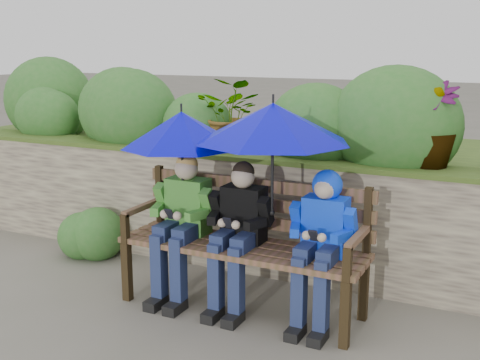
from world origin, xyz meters
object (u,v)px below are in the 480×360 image
at_px(boy_left, 182,218).
at_px(boy_middle, 238,227).
at_px(park_bench, 246,235).
at_px(boy_right, 321,234).
at_px(umbrella_right, 273,123).
at_px(umbrella_left, 182,129).

distance_m(boy_left, boy_middle, 0.48).
height_order(park_bench, boy_right, boy_right).
height_order(boy_middle, umbrella_right, umbrella_right).
bearing_deg(boy_left, umbrella_left, 92.79).
bearing_deg(boy_right, umbrella_right, 172.51).
height_order(boy_left, umbrella_left, umbrella_left).
bearing_deg(park_bench, boy_left, -170.17).
distance_m(park_bench, boy_middle, 0.12).
height_order(boy_right, umbrella_left, umbrella_left).
xyz_separation_m(boy_middle, umbrella_left, (-0.48, 0.03, 0.69)).
bearing_deg(boy_middle, park_bench, 74.70).
xyz_separation_m(boy_left, boy_middle, (0.48, 0.00, -0.01)).
distance_m(boy_middle, umbrella_right, 0.82).
relative_size(boy_left, boy_right, 1.03).
bearing_deg(boy_middle, umbrella_right, 15.26).
relative_size(boy_left, boy_middle, 1.02).
xyz_separation_m(park_bench, boy_right, (0.61, -0.07, 0.12)).
relative_size(umbrella_left, umbrella_right, 0.83).
distance_m(boy_left, umbrella_left, 0.69).
bearing_deg(boy_left, umbrella_right, 5.35).
xyz_separation_m(park_bench, umbrella_right, (0.22, -0.02, 0.86)).
xyz_separation_m(boy_left, umbrella_left, (-0.00, 0.03, 0.69)).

